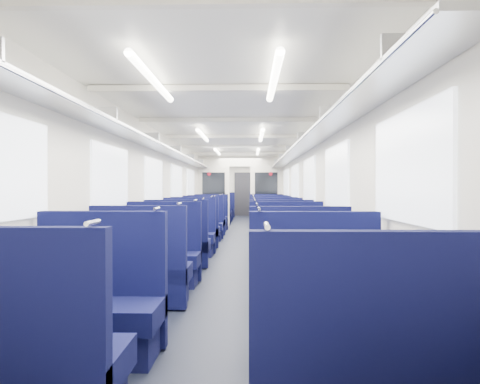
{
  "coord_description": "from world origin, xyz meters",
  "views": [
    {
      "loc": [
        0.33,
        -10.31,
        1.28
      ],
      "look_at": [
        0.06,
        1.42,
        1.17
      ],
      "focal_mm": 31.21,
      "sensor_mm": 36.0,
      "label": 1
    }
  ],
  "objects_px": {
    "seat_15": "(270,226)",
    "seat_27": "(261,210)",
    "seat_16": "(207,223)",
    "seat_9": "(281,246)",
    "end_door": "(243,194)",
    "seat_22": "(219,213)",
    "seat_5": "(298,278)",
    "seat_24": "(221,211)",
    "seat_14": "(202,226)",
    "seat_8": "(178,246)",
    "seat_6": "(162,258)",
    "seat_3": "(317,313)",
    "bulkhead": "(240,189)",
    "seat_19": "(267,219)",
    "seat_0": "(20,372)",
    "seat_10": "(189,237)",
    "seat_4": "(142,274)",
    "seat_23": "(263,213)",
    "seat_25": "(262,211)",
    "seat_17": "(268,223)",
    "seat_7": "(287,257)",
    "seat_20": "(216,215)",
    "seat_26": "(223,210)",
    "seat_13": "(273,232)",
    "seat_21": "(264,215)",
    "seat_2": "(97,311)",
    "seat_11": "(276,238)",
    "seat_12": "(195,232)",
    "seat_18": "(211,219)"
  },
  "relations": [
    {
      "from": "seat_14",
      "to": "seat_15",
      "type": "bearing_deg",
      "value": -2.49
    },
    {
      "from": "seat_13",
      "to": "seat_17",
      "type": "height_order",
      "value": "same"
    },
    {
      "from": "seat_5",
      "to": "seat_7",
      "type": "distance_m",
      "value": 1.29
    },
    {
      "from": "seat_5",
      "to": "seat_15",
      "type": "distance_m",
      "value": 5.78
    },
    {
      "from": "seat_0",
      "to": "seat_10",
      "type": "relative_size",
      "value": 1.0
    },
    {
      "from": "seat_0",
      "to": "seat_21",
      "type": "xyz_separation_m",
      "value": [
        1.66,
        12.4,
        0.0
      ]
    },
    {
      "from": "seat_15",
      "to": "seat_27",
      "type": "bearing_deg",
      "value": 90.0
    },
    {
      "from": "seat_2",
      "to": "seat_26",
      "type": "relative_size",
      "value": 1.0
    },
    {
      "from": "seat_22",
      "to": "seat_5",
      "type": "bearing_deg",
      "value": -81.55
    },
    {
      "from": "seat_22",
      "to": "seat_15",
      "type": "bearing_deg",
      "value": -72.88
    },
    {
      "from": "end_door",
      "to": "seat_6",
      "type": "bearing_deg",
      "value": -93.45
    },
    {
      "from": "bulkhead",
      "to": "seat_19",
      "type": "xyz_separation_m",
      "value": [
        0.83,
        -1.49,
        -0.89
      ]
    },
    {
      "from": "seat_14",
      "to": "seat_22",
      "type": "relative_size",
      "value": 1.0
    },
    {
      "from": "seat_18",
      "to": "seat_25",
      "type": "distance_m",
      "value": 4.62
    },
    {
      "from": "seat_12",
      "to": "seat_24",
      "type": "relative_size",
      "value": 1.0
    },
    {
      "from": "seat_3",
      "to": "seat_16",
      "type": "bearing_deg",
      "value": 101.56
    },
    {
      "from": "seat_25",
      "to": "seat_20",
      "type": "bearing_deg",
      "value": -125.68
    },
    {
      "from": "seat_4",
      "to": "seat_23",
      "type": "height_order",
      "value": "same"
    },
    {
      "from": "seat_24",
      "to": "seat_6",
      "type": "bearing_deg",
      "value": -90.0
    },
    {
      "from": "seat_5",
      "to": "seat_22",
      "type": "bearing_deg",
      "value": 98.45
    },
    {
      "from": "seat_3",
      "to": "seat_13",
      "type": "bearing_deg",
      "value": 90.0
    },
    {
      "from": "seat_24",
      "to": "seat_8",
      "type": "bearing_deg",
      "value": -90.0
    },
    {
      "from": "bulkhead",
      "to": "seat_19",
      "type": "distance_m",
      "value": 1.93
    },
    {
      "from": "end_door",
      "to": "seat_3",
      "type": "height_order",
      "value": "end_door"
    },
    {
      "from": "bulkhead",
      "to": "seat_9",
      "type": "distance_m",
      "value": 7.28
    },
    {
      "from": "seat_15",
      "to": "seat_17",
      "type": "bearing_deg",
      "value": 90.0
    },
    {
      "from": "end_door",
      "to": "seat_24",
      "type": "distance_m",
      "value": 2.77
    },
    {
      "from": "seat_3",
      "to": "seat_22",
      "type": "height_order",
      "value": "same"
    },
    {
      "from": "seat_11",
      "to": "seat_14",
      "type": "distance_m",
      "value": 2.88
    },
    {
      "from": "seat_24",
      "to": "seat_26",
      "type": "relative_size",
      "value": 1.0
    },
    {
      "from": "seat_24",
      "to": "seat_27",
      "type": "distance_m",
      "value": 2.03
    },
    {
      "from": "seat_3",
      "to": "seat_8",
      "type": "relative_size",
      "value": 1.0
    },
    {
      "from": "seat_13",
      "to": "seat_26",
      "type": "xyz_separation_m",
      "value": [
        -1.66,
        8.97,
        0.0
      ]
    },
    {
      "from": "seat_0",
      "to": "seat_22",
      "type": "xyz_separation_m",
      "value": [
        0.0,
        13.42,
        0.0
      ]
    },
    {
      "from": "seat_15",
      "to": "seat_23",
      "type": "distance_m",
      "value": 5.41
    },
    {
      "from": "seat_16",
      "to": "seat_9",
      "type": "bearing_deg",
      "value": -69.78
    },
    {
      "from": "seat_6",
      "to": "seat_14",
      "type": "distance_m",
      "value": 4.69
    },
    {
      "from": "seat_6",
      "to": "seat_8",
      "type": "relative_size",
      "value": 1.0
    },
    {
      "from": "seat_2",
      "to": "seat_20",
      "type": "distance_m",
      "value": 11.26
    },
    {
      "from": "seat_21",
      "to": "seat_25",
      "type": "relative_size",
      "value": 1.0
    },
    {
      "from": "seat_13",
      "to": "seat_19",
      "type": "relative_size",
      "value": 1.0
    },
    {
      "from": "seat_15",
      "to": "seat_23",
      "type": "xyz_separation_m",
      "value": [
        0.0,
        5.41,
        0.0
      ]
    },
    {
      "from": "seat_2",
      "to": "seat_9",
      "type": "bearing_deg",
      "value": 65.23
    },
    {
      "from": "end_door",
      "to": "seat_17",
      "type": "xyz_separation_m",
      "value": [
        0.83,
        -8.07,
        -0.65
      ]
    },
    {
      "from": "seat_17",
      "to": "seat_25",
      "type": "xyz_separation_m",
      "value": [
        0.0,
        5.52,
        0.0
      ]
    },
    {
      "from": "seat_13",
      "to": "seat_14",
      "type": "relative_size",
      "value": 1.0
    },
    {
      "from": "seat_0",
      "to": "seat_22",
      "type": "relative_size",
      "value": 1.0
    },
    {
      "from": "end_door",
      "to": "seat_22",
      "type": "relative_size",
      "value": 1.78
    },
    {
      "from": "seat_4",
      "to": "seat_25",
      "type": "height_order",
      "value": "same"
    },
    {
      "from": "seat_4",
      "to": "seat_11",
      "type": "bearing_deg",
      "value": 63.69
    }
  ]
}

